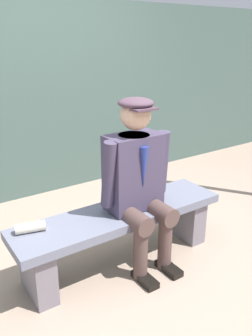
# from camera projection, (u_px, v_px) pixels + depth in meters

# --- Properties ---
(ground_plane) EXTENTS (30.00, 30.00, 0.00)m
(ground_plane) POSITION_uv_depth(u_px,v_px,m) (121.00, 261.00, 2.90)
(ground_plane) COLOR gray
(bench) EXTENTS (1.75, 0.44, 0.47)m
(bench) POSITION_uv_depth(u_px,v_px,m) (121.00, 227.00, 2.78)
(bench) COLOR slate
(bench) RESTS_ON ground
(seated_man) EXTENTS (0.60, 0.57, 1.35)m
(seated_man) POSITION_uv_depth(u_px,v_px,m) (138.00, 177.00, 2.66)
(seated_man) COLOR #423951
(seated_man) RESTS_ON ground
(rolled_magazine) EXTENTS (0.22, 0.12, 0.07)m
(rolled_magazine) POSITION_uv_depth(u_px,v_px,m) (30.00, 227.00, 2.42)
(rolled_magazine) COLOR beige
(rolled_magazine) RESTS_ON bench
(stadium_wall) EXTENTS (12.00, 0.24, 2.16)m
(stadium_wall) POSITION_uv_depth(u_px,v_px,m) (34.00, 101.00, 3.91)
(stadium_wall) COLOR #435A53
(stadium_wall) RESTS_ON ground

